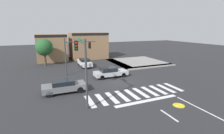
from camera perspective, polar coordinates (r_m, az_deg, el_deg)
The scene contains 11 objects.
ground_plane at distance 21.76m, azimuth 2.23°, elevation -4.96°, with size 120.00×120.00×0.00m, color #2B2B2D.
crosswalk_near at distance 18.03m, azimuth 8.38°, elevation -8.99°, with size 10.70×2.94×0.01m.
bike_detector_marking at distance 16.40m, azimuth 22.04°, elevation -12.20°, with size 1.04×1.04×0.01m.
curb_corner_northeast at distance 33.70m, azimuth 8.52°, elevation 1.56°, with size 10.00×10.60×0.15m.
storefront_row at distance 38.28m, azimuth -12.88°, elevation 7.01°, with size 15.05×5.86×5.84m.
traffic_signal_northwest at distance 25.05m, azimuth -12.07°, elevation 5.75°, with size 4.65×0.32×5.41m.
traffic_signal_southwest at distance 15.18m, azimuth -10.62°, elevation 3.16°, with size 0.32×5.15×5.97m.
car_silver at distance 23.46m, azimuth -0.65°, elevation -1.76°, with size 4.75×1.87×1.44m.
car_white at distance 30.54m, azimuth -9.44°, elevation 1.61°, with size 1.72×4.79×1.45m.
car_gray at distance 18.60m, azimuth -16.27°, elevation -6.32°, with size 4.54×1.86×1.39m.
roadside_tree at distance 32.88m, azimuth -22.38°, elevation 6.26°, with size 3.09×3.09×4.95m.
Camera 1 is at (-8.83, -18.70, 6.75)m, focal length 26.48 mm.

